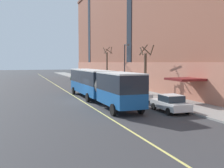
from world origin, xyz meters
TOP-DOWN VIEW (x-y plane):
  - ground_plane at (0.00, 0.00)m, footprint 260.00×260.00m
  - sidewalk at (9.20, 3.00)m, footprint 4.47×160.00m
  - apartment_facade at (17.41, -0.00)m, footprint 15.20×110.00m
  - city_bus at (1.54, -0.70)m, footprint 3.08×18.67m
  - parked_car_darkgray_1 at (5.84, 11.88)m, footprint 2.04×4.48m
  - parked_car_white_2 at (5.73, -8.75)m, footprint 2.12×4.33m
  - parked_car_navy_3 at (5.78, 19.41)m, footprint 2.14×4.74m
  - parked_car_white_4 at (5.73, -1.88)m, footprint 2.00×4.27m
  - parked_car_green_5 at (5.82, 32.29)m, footprint 2.11×4.38m
  - parked_car_white_6 at (5.67, 4.51)m, footprint 2.15×4.41m
  - parked_car_black_8 at (5.67, 26.21)m, footprint 1.92×4.22m
  - street_tree_mid_block at (8.89, 2.38)m, footprint 1.87×1.79m
  - street_tree_far_uptown at (8.90, 18.34)m, footprint 1.64×1.72m
  - street_lamp at (7.57, 6.19)m, footprint 0.36×1.48m
  - fire_hydrant at (7.47, -0.73)m, footprint 0.42×0.24m
  - lane_centerline at (-0.16, 3.00)m, footprint 0.16×140.00m

SIDE VIEW (x-z plane):
  - ground_plane at x=0.00m, z-range 0.00..0.00m
  - lane_centerline at x=-0.16m, z-range 0.00..0.01m
  - sidewalk at x=9.20m, z-range 0.00..0.15m
  - fire_hydrant at x=7.47m, z-range 0.13..0.85m
  - parked_car_black_8 at x=5.67m, z-range 0.00..1.56m
  - parked_car_white_4 at x=5.73m, z-range 0.00..1.56m
  - parked_car_green_5 at x=5.82m, z-range 0.00..1.56m
  - parked_car_white_2 at x=5.73m, z-range 0.00..1.56m
  - parked_car_white_6 at x=5.67m, z-range 0.00..1.56m
  - parked_car_darkgray_1 at x=5.84m, z-range 0.00..1.56m
  - parked_car_navy_3 at x=5.78m, z-range 0.00..1.56m
  - city_bus at x=1.54m, z-range 0.29..3.78m
  - street_tree_mid_block at x=8.89m, z-range 0.17..6.79m
  - street_tree_far_uptown at x=8.90m, z-range 0.22..7.42m
  - street_lamp at x=7.57m, z-range 0.92..7.75m
  - apartment_facade at x=17.41m, z-range -0.02..23.79m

